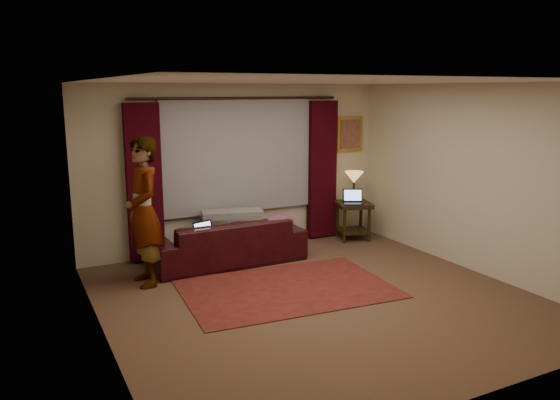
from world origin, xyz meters
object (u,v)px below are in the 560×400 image
(sofa, at_px, (227,233))
(laptop_sofa, at_px, (208,231))
(laptop_table, at_px, (353,197))
(person, at_px, (144,212))
(end_table, at_px, (353,221))
(tiffany_lamp, at_px, (354,187))

(sofa, distance_m, laptop_sofa, 0.42)
(laptop_sofa, height_order, laptop_table, laptop_table)
(sofa, distance_m, laptop_table, 2.33)
(sofa, xyz_separation_m, person, (-1.27, -0.35, 0.52))
(sofa, bearing_deg, end_table, -174.75)
(laptop_sofa, xyz_separation_m, laptop_table, (2.66, 0.32, 0.19))
(sofa, xyz_separation_m, laptop_sofa, (-0.36, -0.18, 0.11))
(tiffany_lamp, xyz_separation_m, person, (-3.70, -0.66, 0.07))
(laptop_sofa, bearing_deg, tiffany_lamp, -8.57)
(end_table, relative_size, laptop_table, 1.80)
(end_table, height_order, laptop_table, laptop_table)
(end_table, bearing_deg, sofa, -174.07)
(sofa, bearing_deg, tiffany_lamp, -173.37)
(laptop_sofa, relative_size, person, 0.18)
(person, bearing_deg, laptop_sofa, 98.04)
(tiffany_lamp, distance_m, laptop_table, 0.25)
(laptop_sofa, bearing_deg, end_table, -9.71)
(tiffany_lamp, bearing_deg, laptop_sofa, -170.01)
(sofa, height_order, tiffany_lamp, tiffany_lamp)
(sofa, height_order, end_table, sofa)
(end_table, xyz_separation_m, tiffany_lamp, (0.04, 0.06, 0.58))
(tiffany_lamp, distance_m, person, 3.76)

